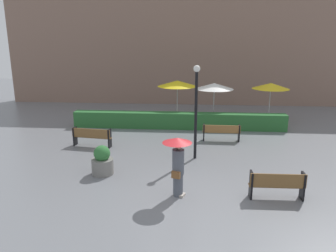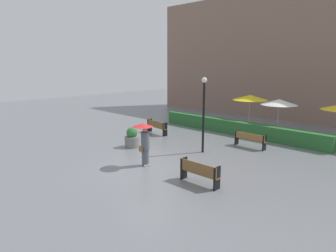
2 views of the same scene
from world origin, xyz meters
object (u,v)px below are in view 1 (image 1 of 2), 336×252
(pedestrian_with_umbrella, at_px, (178,159))
(bench_near_right, at_px, (277,184))
(patio_umbrella_white, at_px, (214,86))
(planter_pot, at_px, (102,162))
(lamp_post, at_px, (196,103))
(bench_far_left, at_px, (92,136))
(patio_umbrella_yellow, at_px, (177,83))
(patio_umbrella_yellow_far, at_px, (271,86))
(bench_back_row, at_px, (221,131))

(pedestrian_with_umbrella, bearing_deg, bench_near_right, 0.84)
(bench_near_right, relative_size, patio_umbrella_white, 0.73)
(planter_pot, bearing_deg, bench_near_right, -14.33)
(planter_pot, xyz_separation_m, lamp_post, (3.45, 1.97, 1.91))
(bench_far_left, relative_size, pedestrian_with_umbrella, 0.95)
(bench_near_right, distance_m, patio_umbrella_yellow, 10.91)
(planter_pot, bearing_deg, lamp_post, 29.75)
(pedestrian_with_umbrella, bearing_deg, planter_pot, 151.25)
(patio_umbrella_white, bearing_deg, planter_pot, -118.63)
(bench_far_left, distance_m, patio_umbrella_yellow, 6.79)
(planter_pot, relative_size, patio_umbrella_white, 0.47)
(bench_near_right, xyz_separation_m, lamp_post, (-2.58, 3.51, 1.88))
(patio_umbrella_yellow, xyz_separation_m, patio_umbrella_white, (2.20, -0.25, -0.10))
(lamp_post, xyz_separation_m, patio_umbrella_yellow_far, (4.51, 7.02, -0.26))
(pedestrian_with_umbrella, bearing_deg, bench_back_row, 73.16)
(patio_umbrella_yellow, distance_m, patio_umbrella_yellow_far, 5.64)
(lamp_post, relative_size, patio_umbrella_white, 1.65)
(patio_umbrella_yellow, bearing_deg, patio_umbrella_yellow_far, 4.27)
(bench_far_left, relative_size, planter_pot, 1.69)
(pedestrian_with_umbrella, height_order, patio_umbrella_yellow_far, patio_umbrella_yellow_far)
(bench_back_row, bearing_deg, pedestrian_with_umbrella, -106.84)
(bench_back_row, relative_size, patio_umbrella_yellow_far, 0.79)
(bench_back_row, relative_size, planter_pot, 1.65)
(bench_back_row, xyz_separation_m, patio_umbrella_yellow_far, (3.22, 4.47, 1.65))
(bench_back_row, bearing_deg, lamp_post, -116.85)
(lamp_post, relative_size, patio_umbrella_yellow, 1.59)
(bench_near_right, bearing_deg, lamp_post, 126.29)
(bench_far_left, xyz_separation_m, lamp_post, (4.82, -1.19, 1.88))
(lamp_post, height_order, patio_umbrella_yellow_far, lamp_post)
(bench_near_right, distance_m, pedestrian_with_umbrella, 3.22)
(lamp_post, bearing_deg, pedestrian_with_umbrella, -98.91)
(pedestrian_with_umbrella, bearing_deg, lamp_post, 81.09)
(bench_near_right, bearing_deg, bench_far_left, 147.55)
(patio_umbrella_yellow_far, bearing_deg, bench_near_right, -100.39)
(lamp_post, xyz_separation_m, patio_umbrella_yellow, (-1.11, 6.60, -0.11))
(bench_far_left, bearing_deg, patio_umbrella_yellow_far, 31.99)
(patio_umbrella_yellow, bearing_deg, lamp_post, -80.44)
(bench_near_right, relative_size, bench_far_left, 0.92)
(bench_back_row, relative_size, bench_near_right, 1.06)
(patio_umbrella_yellow_far, bearing_deg, planter_pot, -131.51)
(bench_back_row, relative_size, bench_far_left, 0.97)
(pedestrian_with_umbrella, relative_size, lamp_post, 0.51)
(lamp_post, height_order, patio_umbrella_white, lamp_post)
(bench_back_row, xyz_separation_m, bench_near_right, (1.29, -6.06, 0.02))
(lamp_post, relative_size, patio_umbrella_yellow_far, 1.69)
(pedestrian_with_umbrella, xyz_separation_m, lamp_post, (0.56, 3.56, 1.13))
(pedestrian_with_umbrella, distance_m, patio_umbrella_white, 10.08)
(patio_umbrella_yellow, relative_size, patio_umbrella_white, 1.04)
(planter_pot, relative_size, patio_umbrella_yellow, 0.45)
(patio_umbrella_white, bearing_deg, bench_near_right, -81.42)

